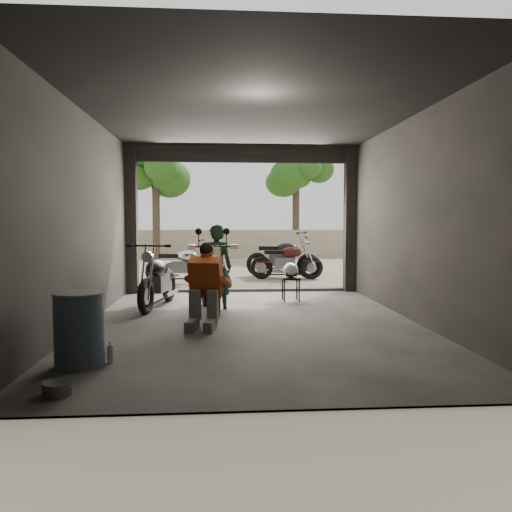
{
  "coord_description": "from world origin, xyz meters",
  "views": [
    {
      "loc": [
        -0.49,
        -7.48,
        1.57
      ],
      "look_at": [
        0.09,
        0.6,
        1.0
      ],
      "focal_mm": 35.0,
      "sensor_mm": 36.0,
      "label": 1
    }
  ],
  "objects": [
    {
      "name": "ground",
      "position": [
        0.0,
        0.0,
        0.0
      ],
      "size": [
        80.0,
        80.0,
        0.0
      ],
      "primitive_type": "plane",
      "color": "#7A6D56",
      "rests_on": "ground"
    },
    {
      "name": "garage",
      "position": [
        0.0,
        0.55,
        1.28
      ],
      "size": [
        7.0,
        7.13,
        3.2
      ],
      "color": "#2D2B28",
      "rests_on": "ground"
    },
    {
      "name": "boundary_wall",
      "position": [
        0.0,
        14.0,
        0.6
      ],
      "size": [
        18.0,
        0.3,
        1.2
      ],
      "primitive_type": "cube",
      "color": "gray",
      "rests_on": "ground"
    },
    {
      "name": "tree_left",
      "position": [
        -3.0,
        12.5,
        3.99
      ],
      "size": [
        2.2,
        2.2,
        5.6
      ],
      "color": "#382B1E",
      "rests_on": "ground"
    },
    {
      "name": "tree_right",
      "position": [
        2.8,
        14.0,
        3.56
      ],
      "size": [
        2.2,
        2.2,
        5.0
      ],
      "color": "#382B1E",
      "rests_on": "ground"
    },
    {
      "name": "main_bike",
      "position": [
        -0.67,
        0.99,
        0.61
      ],
      "size": [
        0.97,
        1.89,
        1.21
      ],
      "primitive_type": null,
      "rotation": [
        0.0,
        0.0,
        0.12
      ],
      "color": "beige",
      "rests_on": "ground"
    },
    {
      "name": "left_bike",
      "position": [
        -1.61,
        1.57,
        0.59
      ],
      "size": [
        1.02,
        1.84,
        1.18
      ],
      "primitive_type": null,
      "rotation": [
        0.0,
        0.0,
        -0.18
      ],
      "color": "black",
      "rests_on": "ground"
    },
    {
      "name": "outside_bike_a",
      "position": [
        -1.44,
        5.11,
        0.56
      ],
      "size": [
        1.7,
        0.84,
        1.11
      ],
      "primitive_type": null,
      "rotation": [
        0.0,
        0.0,
        1.47
      ],
      "color": "black",
      "rests_on": "ground"
    },
    {
      "name": "outside_bike_b",
      "position": [
        1.31,
        5.88,
        0.58
      ],
      "size": [
        1.76,
        0.84,
        1.16
      ],
      "primitive_type": null,
      "rotation": [
        0.0,
        0.0,
        1.49
      ],
      "color": "#36100D",
      "rests_on": "ground"
    },
    {
      "name": "outside_bike_c",
      "position": [
        1.25,
        6.33,
        0.64
      ],
      "size": [
        2.04,
        1.51,
        1.28
      ],
      "primitive_type": null,
      "rotation": [
        0.0,
        0.0,
        1.13
      ],
      "color": "black",
      "rests_on": "ground"
    },
    {
      "name": "rider",
      "position": [
        -0.56,
        1.32,
        0.76
      ],
      "size": [
        0.56,
        0.38,
        1.51
      ],
      "primitive_type": "imported",
      "rotation": [
        0.0,
        0.0,
        3.11
      ],
      "color": "black",
      "rests_on": "ground"
    },
    {
      "name": "mechanic",
      "position": [
        -0.73,
        -0.27,
        0.61
      ],
      "size": [
        0.76,
        0.94,
        1.22
      ],
      "primitive_type": null,
      "rotation": [
        0.0,
        0.0,
        -0.19
      ],
      "color": "#AE4517",
      "rests_on": "ground"
    },
    {
      "name": "stool",
      "position": [
        0.88,
        2.08,
        0.41
      ],
      "size": [
        0.35,
        0.35,
        0.48
      ],
      "rotation": [
        0.0,
        0.0,
        0.32
      ],
      "color": "black",
      "rests_on": "ground"
    },
    {
      "name": "helmet",
      "position": [
        0.88,
        2.13,
        0.62
      ],
      "size": [
        0.39,
        0.39,
        0.28
      ],
      "primitive_type": "ellipsoid",
      "rotation": [
        0.0,
        0.0,
        -0.35
      ],
      "color": "beige",
      "rests_on": "stool"
    },
    {
      "name": "oil_drum",
      "position": [
        -2.0,
        -2.09,
        0.4
      ],
      "size": [
        0.68,
        0.68,
        0.8
      ],
      "primitive_type": "cylinder",
      "rotation": [
        0.0,
        0.0,
        0.4
      ],
      "color": "#344457",
      "rests_on": "ground"
    },
    {
      "name": "sign_post",
      "position": [
        3.27,
        4.21,
        1.41
      ],
      "size": [
        0.71,
        0.08,
        2.13
      ],
      "rotation": [
        0.0,
        0.0,
        -0.06
      ],
      "color": "black",
      "rests_on": "ground"
    }
  ]
}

